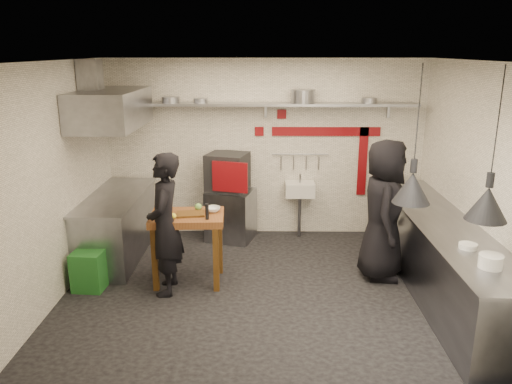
{
  "coord_description": "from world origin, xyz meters",
  "views": [
    {
      "loc": [
        -0.03,
        -5.72,
        2.92
      ],
      "look_at": [
        -0.12,
        0.3,
        1.2
      ],
      "focal_mm": 35.0,
      "sensor_mm": 36.0,
      "label": 1
    }
  ],
  "objects_px": {
    "oven_stand": "(231,215)",
    "green_bin": "(90,270)",
    "prep_table": "(188,248)",
    "combi_oven": "(228,172)",
    "chef_left": "(165,225)",
    "chef_right": "(384,210)"
  },
  "relations": [
    {
      "from": "prep_table",
      "to": "green_bin",
      "type": "bearing_deg",
      "value": -173.35
    },
    {
      "from": "green_bin",
      "to": "prep_table",
      "type": "distance_m",
      "value": 1.26
    },
    {
      "from": "green_bin",
      "to": "prep_table",
      "type": "xyz_separation_m",
      "value": [
        1.22,
        0.22,
        0.21
      ]
    },
    {
      "from": "chef_left",
      "to": "prep_table",
      "type": "bearing_deg",
      "value": 138.09
    },
    {
      "from": "combi_oven",
      "to": "chef_left",
      "type": "distance_m",
      "value": 1.97
    },
    {
      "from": "prep_table",
      "to": "chef_left",
      "type": "distance_m",
      "value": 0.56
    },
    {
      "from": "green_bin",
      "to": "combi_oven",
      "type": "bearing_deg",
      "value": 47.81
    },
    {
      "from": "chef_left",
      "to": "chef_right",
      "type": "distance_m",
      "value": 2.79
    },
    {
      "from": "prep_table",
      "to": "chef_right",
      "type": "distance_m",
      "value": 2.57
    },
    {
      "from": "combi_oven",
      "to": "green_bin",
      "type": "relative_size",
      "value": 1.17
    },
    {
      "from": "oven_stand",
      "to": "combi_oven",
      "type": "relative_size",
      "value": 1.37
    },
    {
      "from": "green_bin",
      "to": "chef_left",
      "type": "height_order",
      "value": "chef_left"
    },
    {
      "from": "oven_stand",
      "to": "combi_oven",
      "type": "distance_m",
      "value": 0.69
    },
    {
      "from": "green_bin",
      "to": "chef_left",
      "type": "bearing_deg",
      "value": -3.51
    },
    {
      "from": "green_bin",
      "to": "oven_stand",
      "type": "bearing_deg",
      "value": 46.24
    },
    {
      "from": "oven_stand",
      "to": "prep_table",
      "type": "height_order",
      "value": "prep_table"
    },
    {
      "from": "combi_oven",
      "to": "prep_table",
      "type": "xyz_separation_m",
      "value": [
        -0.41,
        -1.58,
        -0.63
      ]
    },
    {
      "from": "oven_stand",
      "to": "prep_table",
      "type": "bearing_deg",
      "value": -90.32
    },
    {
      "from": "combi_oven",
      "to": "prep_table",
      "type": "distance_m",
      "value": 1.75
    },
    {
      "from": "chef_right",
      "to": "prep_table",
      "type": "bearing_deg",
      "value": 105.38
    },
    {
      "from": "oven_stand",
      "to": "green_bin",
      "type": "height_order",
      "value": "oven_stand"
    },
    {
      "from": "prep_table",
      "to": "combi_oven",
      "type": "bearing_deg",
      "value": 72.18
    }
  ]
}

